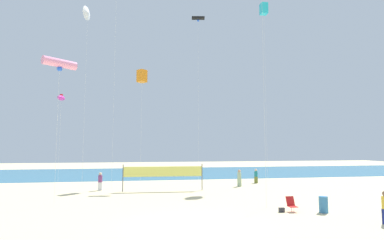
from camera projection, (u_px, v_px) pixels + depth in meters
The scene contains 16 objects.
ground_plane at pixel (190, 226), 14.79m from camera, with size 120.00×120.00×0.00m, color beige.
ocean_band at pixel (160, 173), 44.26m from camera, with size 120.00×20.00×0.01m, color teal.
beachgoer_plum_shirt at pixel (100, 181), 26.62m from camera, with size 0.37×0.37×1.63m.
beachgoer_sage_shirt at pixel (239, 177), 29.28m from camera, with size 0.38×0.38×1.67m.
beachgoer_teal_shirt at pixel (256, 175), 31.89m from camera, with size 0.35×0.35×1.55m.
folding_beach_chair at pixel (291, 204), 18.06m from camera, with size 0.52×0.65×0.89m.
trash_barrel at pixel (323, 204), 17.71m from camera, with size 0.53×0.53×0.97m, color teal.
volleyball_net at pixel (163, 173), 26.38m from camera, with size 7.20×0.32×2.40m.
beach_handbag at pixel (282, 210), 17.80m from camera, with size 0.34×0.17×0.27m, color #2D2D33.
kite_cyan_box at pixel (264, 9), 35.89m from camera, with size 0.86×0.86×21.55m.
kite_pink_diamond at pixel (116, 0), 29.49m from camera, with size 0.68×0.68×19.81m.
kite_black_tube at pixel (198, 19), 36.05m from camera, with size 1.62×0.68×20.05m.
kite_pink_tube at pixel (60, 64), 20.85m from camera, with size 2.22×1.93×10.25m.
kite_white_delta at pixel (88, 13), 30.36m from camera, with size 0.72×1.46×18.57m.
kite_magenta_inflatable at pixel (61, 98), 32.71m from camera, with size 0.74×1.66×9.85m.
kite_orange_box at pixel (142, 76), 31.66m from camera, with size 1.18×1.18×12.27m.
Camera 1 is at (-2.31, -15.03, 4.02)m, focal length 27.30 mm.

